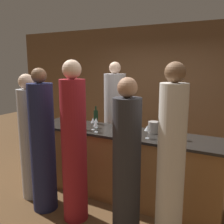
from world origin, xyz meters
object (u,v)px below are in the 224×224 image
at_px(guest_2, 43,146).
at_px(wine_bottle_1, 80,121).
at_px(ice_bucket, 153,127).
at_px(guest_3, 171,164).
at_px(guest_0, 74,147).
at_px(guest_4, 30,141).
at_px(bartender, 115,121).
at_px(wine_bottle_0, 96,117).
at_px(guest_1, 127,164).

relative_size(guest_2, wine_bottle_1, 6.28).
bearing_deg(ice_bucket, wine_bottle_1, -162.86).
bearing_deg(ice_bucket, guest_3, -60.13).
height_order(guest_0, guest_4, guest_0).
bearing_deg(guest_4, ice_bucket, 26.11).
relative_size(bartender, wine_bottle_0, 6.90).
distance_m(bartender, ice_bucket, 1.23).
bearing_deg(bartender, wine_bottle_0, 87.27).
bearing_deg(ice_bucket, guest_1, -90.35).
height_order(guest_3, ice_bucket, guest_3).
height_order(guest_1, guest_2, guest_2).
xyz_separation_m(guest_1, wine_bottle_0, (-1.02, 0.97, 0.27)).
height_order(guest_2, guest_3, guest_3).
distance_m(bartender, wine_bottle_1, 1.04).
relative_size(guest_2, guest_3, 0.97).
xyz_separation_m(guest_0, wine_bottle_0, (-0.32, 1.02, 0.17)).
height_order(guest_0, ice_bucket, guest_0).
bearing_deg(wine_bottle_0, guest_0, -72.62).
height_order(bartender, guest_3, bartender).
bearing_deg(guest_0, guest_2, -178.56).
bearing_deg(guest_2, wine_bottle_0, 79.27).
xyz_separation_m(guest_0, guest_3, (1.20, 0.07, -0.01)).
bearing_deg(wine_bottle_1, ice_bucket, 17.14).
height_order(guest_2, ice_bucket, guest_2).
distance_m(bartender, guest_4, 1.62).
xyz_separation_m(guest_0, wine_bottle_1, (-0.34, 0.61, 0.17)).
height_order(guest_4, wine_bottle_1, guest_4).
distance_m(wine_bottle_0, wine_bottle_1, 0.41).
distance_m(bartender, guest_2, 1.66).
bearing_deg(bartender, wine_bottle_1, 86.96).
bearing_deg(guest_4, guest_3, -1.94).
bearing_deg(wine_bottle_1, guest_1, -28.01).
bearing_deg(ice_bucket, guest_4, -153.89).
xyz_separation_m(guest_1, guest_3, (0.50, 0.01, 0.09)).
xyz_separation_m(guest_1, ice_bucket, (0.01, 0.88, 0.23)).
distance_m(wine_bottle_1, ice_bucket, 1.10).
bearing_deg(wine_bottle_0, bartender, 87.27).
bearing_deg(bartender, guest_1, 122.05).
bearing_deg(wine_bottle_1, guest_3, -19.31).
bearing_deg(guest_4, wine_bottle_1, 39.49).
xyz_separation_m(bartender, wine_bottle_1, (-0.05, -1.02, 0.20)).
height_order(wine_bottle_0, wine_bottle_1, wine_bottle_1).
relative_size(bartender, guest_2, 1.05).
xyz_separation_m(guest_0, guest_4, (-0.91, 0.14, -0.09)).
relative_size(wine_bottle_1, ice_bucket, 1.86).
xyz_separation_m(guest_2, wine_bottle_0, (0.20, 1.03, 0.23)).
bearing_deg(guest_2, ice_bucket, 37.75).
relative_size(guest_0, guest_4, 1.10).
bearing_deg(bartender, ice_bucket, 144.80).
bearing_deg(guest_0, wine_bottle_1, 119.55).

